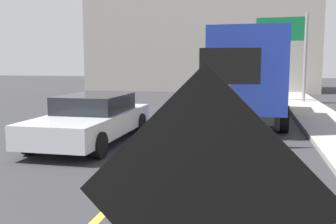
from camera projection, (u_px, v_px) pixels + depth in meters
name	position (u px, v px, depth m)	size (l,w,h in m)	color
lane_center_stripe	(112.00, 204.00, 6.39)	(0.14, 36.00, 0.01)	yellow
roadwork_sign	(204.00, 205.00, 2.35)	(1.63, 0.08, 2.33)	#593819
arrow_board_trailer	(228.00, 131.00, 10.41)	(1.60, 1.91, 2.70)	orange
box_truck	(253.00, 74.00, 14.94)	(2.96, 7.79, 3.45)	black
pickup_car	(92.00, 119.00, 11.26)	(2.14, 5.20, 1.38)	silver
highway_guide_sign	(291.00, 42.00, 21.55)	(2.79, 0.31, 5.00)	gray
far_building_block	(202.00, 39.00, 32.81)	(18.34, 7.06, 8.44)	gray
traffic_cone_mid_lane	(209.00, 197.00, 5.91)	(0.36, 0.36, 0.58)	black
traffic_cone_far_lane	(218.00, 158.00, 7.91)	(0.36, 0.36, 0.77)	black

